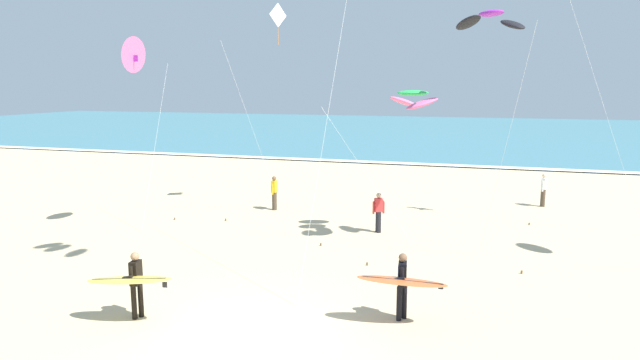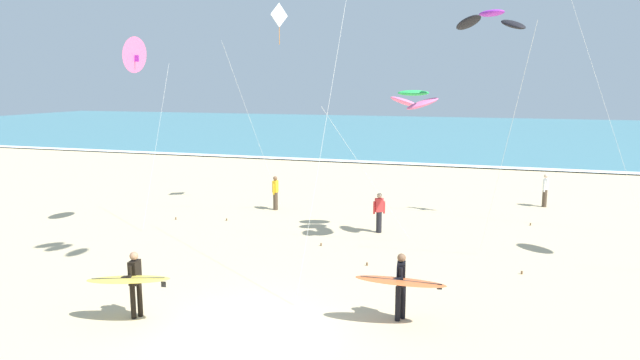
% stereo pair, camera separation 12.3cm
% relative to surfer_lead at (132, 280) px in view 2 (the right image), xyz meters
% --- Properties ---
extents(ground_plane, '(160.00, 160.00, 0.00)m').
position_rel_surfer_lead_xyz_m(ground_plane, '(2.90, 0.21, -1.05)').
color(ground_plane, '#D1BA8E').
extents(ocean_water, '(160.00, 60.00, 0.08)m').
position_rel_surfer_lead_xyz_m(ocean_water, '(2.90, 59.02, -1.01)').
color(ocean_water, teal).
rests_on(ocean_water, ground).
extents(shoreline_foam, '(160.00, 1.16, 0.01)m').
position_rel_surfer_lead_xyz_m(shoreline_foam, '(2.90, 29.32, -0.96)').
color(shoreline_foam, white).
rests_on(shoreline_foam, ocean_water).
extents(surfer_lead, '(2.24, 1.08, 1.71)m').
position_rel_surfer_lead_xyz_m(surfer_lead, '(0.00, 0.00, 0.00)').
color(surfer_lead, black).
rests_on(surfer_lead, ground).
extents(surfer_trailing, '(2.24, 1.05, 1.71)m').
position_rel_surfer_lead_xyz_m(surfer_trailing, '(6.32, 1.87, -0.00)').
color(surfer_trailing, black).
rests_on(surfer_trailing, ground).
extents(kite_arc_emerald_far, '(4.10, 3.01, 5.57)m').
position_rel_surfer_lead_xyz_m(kite_arc_emerald_far, '(5.43, 9.18, 4.19)').
color(kite_arc_emerald_far, pink).
rests_on(kite_arc_emerald_far, ground).
extents(kite_delta_rose_high, '(0.49, 2.84, 7.55)m').
position_rel_surfer_lead_xyz_m(kite_delta_rose_high, '(-4.88, 7.38, 5.80)').
color(kite_delta_rose_high, pink).
rests_on(kite_delta_rose_high, ground).
extents(kite_arc_violet_low, '(2.58, 2.86, 8.12)m').
position_rel_surfer_lead_xyz_m(kite_arc_violet_low, '(8.00, 8.25, 6.75)').
color(kite_arc_violet_low, black).
rests_on(kite_arc_violet_low, ground).
extents(kite_diamond_ivory_close, '(1.59, 3.51, 9.33)m').
position_rel_surfer_lead_xyz_m(kite_diamond_ivory_close, '(-1.24, 12.85, 7.34)').
color(kite_diamond_ivory_close, white).
rests_on(kite_diamond_ivory_close, ground).
extents(bystander_yellow_top, '(0.22, 0.50, 1.59)m').
position_rel_surfer_lead_xyz_m(bystander_yellow_top, '(-1.32, 12.60, -0.24)').
color(bystander_yellow_top, '#4C3D2D').
rests_on(bystander_yellow_top, ground).
extents(bystander_white_top, '(0.26, 0.48, 1.59)m').
position_rel_surfer_lead_xyz_m(bystander_white_top, '(10.65, 17.08, -0.24)').
color(bystander_white_top, '#4C3D2D').
rests_on(bystander_white_top, ground).
extents(bystander_red_top, '(0.44, 0.32, 1.59)m').
position_rel_surfer_lead_xyz_m(bystander_red_top, '(4.09, 10.07, -0.24)').
color(bystander_red_top, black).
rests_on(bystander_red_top, ground).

